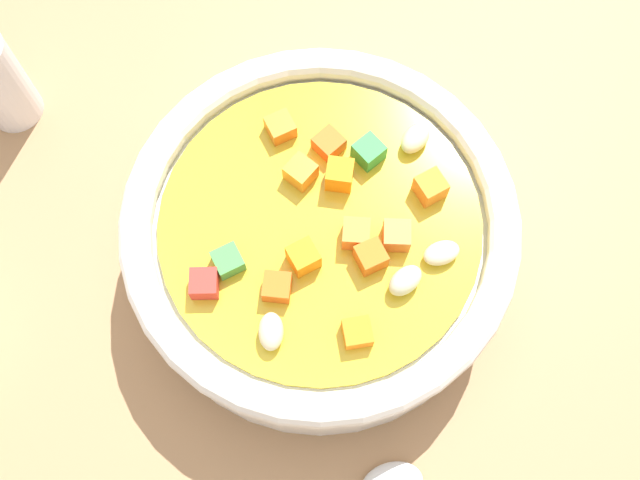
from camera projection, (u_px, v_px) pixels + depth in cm
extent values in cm
cube|color=#9E754F|center=(320.00, 263.00, 43.97)|extent=(140.00, 140.00, 2.00)
cylinder|color=white|center=(320.00, 243.00, 40.86)|extent=(18.88, 18.88, 4.60)
torus|color=white|center=(320.00, 224.00, 38.24)|extent=(19.37, 19.37, 1.62)
cylinder|color=gold|center=(320.00, 226.00, 38.51)|extent=(15.72, 15.72, 0.40)
cube|color=orange|center=(357.00, 333.00, 36.07)|extent=(1.75, 1.75, 0.90)
cube|color=orange|center=(301.00, 172.00, 38.64)|extent=(1.59, 1.59, 1.11)
cube|color=orange|center=(280.00, 127.00, 39.55)|extent=(1.79, 1.79, 0.95)
cube|color=#439847|center=(228.00, 261.00, 37.23)|extent=(1.79, 1.79, 0.89)
cube|color=orange|center=(296.00, 254.00, 37.13)|extent=(1.79, 1.79, 1.28)
cube|color=orange|center=(360.00, 225.00, 37.69)|extent=(1.60, 1.60, 1.17)
cube|color=green|center=(369.00, 152.00, 39.00)|extent=(1.71, 1.71, 1.13)
cube|color=orange|center=(329.00, 144.00, 39.27)|extent=(1.68, 1.68, 0.91)
cube|color=orange|center=(430.00, 187.00, 38.30)|extent=(1.78, 1.78, 1.24)
cube|color=orange|center=(397.00, 236.00, 37.50)|extent=(1.63, 1.63, 1.17)
cube|color=orange|center=(345.00, 177.00, 38.40)|extent=(1.54, 1.54, 1.39)
cube|color=red|center=(204.00, 283.00, 36.76)|extent=(1.67, 1.67, 1.07)
ellipsoid|color=beige|center=(271.00, 332.00, 35.99)|extent=(2.08, 1.75, 1.08)
ellipsoid|color=beige|center=(441.00, 253.00, 37.36)|extent=(2.04, 2.08, 0.88)
cube|color=orange|center=(277.00, 287.00, 36.75)|extent=(1.58, 1.58, 0.99)
ellipsoid|color=beige|center=(415.00, 139.00, 39.31)|extent=(2.03, 1.59, 0.99)
cube|color=orange|center=(371.00, 257.00, 37.15)|extent=(1.79, 1.79, 1.17)
ellipsoid|color=beige|center=(405.00, 281.00, 36.75)|extent=(2.10, 1.81, 1.19)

